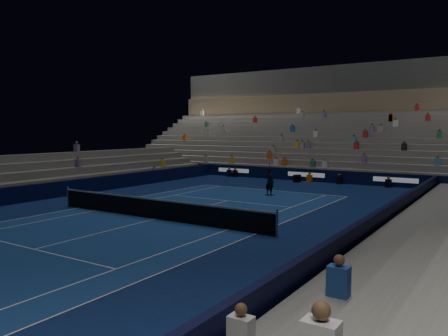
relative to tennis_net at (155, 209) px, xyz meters
name	(u,v)px	position (x,y,z in m)	size (l,w,h in m)	color
ground	(155,219)	(0.00, 0.00, -0.50)	(90.00, 90.00, 0.00)	#0D1F52
court_surface	(155,219)	(0.00, 0.00, -0.50)	(10.97, 23.77, 0.01)	navy
sponsor_barrier_far	(307,175)	(0.00, 18.50, 0.00)	(44.00, 0.25, 1.00)	black
sponsor_barrier_east	(361,235)	(9.70, 0.00, 0.00)	(0.25, 37.00, 1.00)	black
sponsor_barrier_west	(32,193)	(-9.70, 0.00, 0.00)	(0.25, 37.00, 1.00)	black
grandstand_main	(344,138)	(0.00, 27.90, 2.87)	(44.00, 15.20, 11.20)	slate
tennis_net	(155,209)	(0.00, 0.00, 0.00)	(12.90, 0.10, 1.10)	#B2B2B7
tennis_player	(269,181)	(1.09, 9.70, 0.40)	(0.66, 0.43, 1.82)	black
broadcast_camera	(297,178)	(-0.38, 17.42, -0.20)	(0.53, 0.93, 0.59)	black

